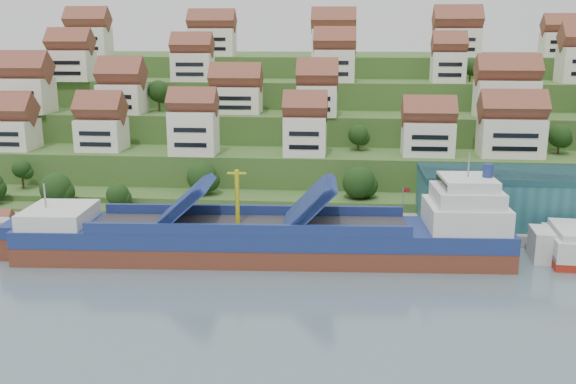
# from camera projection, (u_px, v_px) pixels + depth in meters

# --- Properties ---
(ground) EXTENTS (300.00, 300.00, 0.00)m
(ground) POSITION_uv_depth(u_px,v_px,m) (300.00, 257.00, 110.45)
(ground) COLOR slate
(ground) RESTS_ON ground
(quay) EXTENTS (180.00, 14.00, 2.20)m
(quay) POSITION_uv_depth(u_px,v_px,m) (410.00, 228.00, 122.99)
(quay) COLOR gray
(quay) RESTS_ON ground
(pebble_beach) EXTENTS (45.00, 20.00, 1.00)m
(pebble_beach) POSITION_uv_depth(u_px,v_px,m) (13.00, 225.00, 126.90)
(pebble_beach) COLOR gray
(pebble_beach) RESTS_ON ground
(hillside) EXTENTS (260.00, 128.00, 31.00)m
(hillside) POSITION_uv_depth(u_px,v_px,m) (323.00, 119.00, 208.11)
(hillside) COLOR #2D4C1E
(hillside) RESTS_ON ground
(hillside_village) EXTENTS (160.71, 64.03, 28.39)m
(hillside_village) POSITION_uv_depth(u_px,v_px,m) (317.00, 87.00, 163.16)
(hillside_village) COLOR white
(hillside_village) RESTS_ON ground
(hillside_trees) EXTENTS (139.75, 62.55, 29.48)m
(hillside_trees) POSITION_uv_depth(u_px,v_px,m) (252.00, 150.00, 142.24)
(hillside_trees) COLOR #1A3A13
(hillside_trees) RESTS_ON ground
(flagpole) EXTENTS (1.28, 0.16, 8.00)m
(flagpole) POSITION_uv_depth(u_px,v_px,m) (403.00, 206.00, 116.94)
(flagpole) COLOR gray
(flagpole) RESTS_ON quay
(cargo_ship) EXTENTS (83.09, 16.82, 18.37)m
(cargo_ship) POSITION_uv_depth(u_px,v_px,m) (276.00, 239.00, 108.94)
(cargo_ship) COLOR brown
(cargo_ship) RESTS_ON ground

